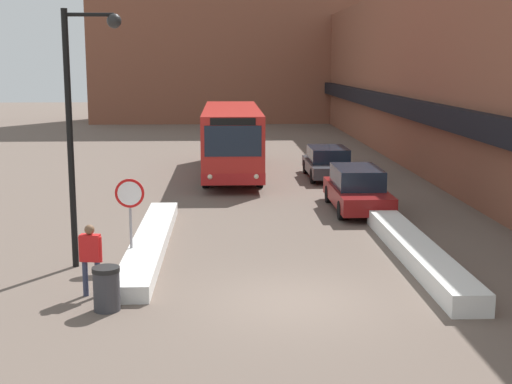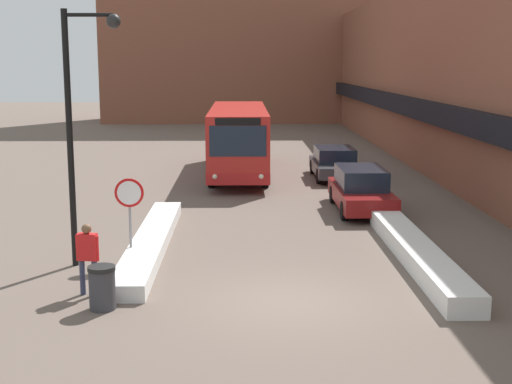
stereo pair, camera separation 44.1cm
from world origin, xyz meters
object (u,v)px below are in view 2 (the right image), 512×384
Objects in this scene: city_bus at (238,138)px; stop_sign at (129,202)px; street_lamp at (80,110)px; pedestrian at (88,252)px; parked_car_middle at (335,163)px; parked_car_front at (361,189)px; trash_bin at (102,288)px.

stop_sign is at bearing -100.64° from city_bus.
street_lamp reaches higher than pedestrian.
street_lamp reaches higher than parked_car_middle.
stop_sign reaches higher than parked_car_middle.
street_lamp is (-1.12, -0.28, 2.39)m from stop_sign.
city_bus is 5.00× the size of stop_sign.
city_bus is 2.34× the size of parked_car_front.
parked_car_front is 11.16m from street_lamp.
city_bus reaches higher than parked_car_middle.
stop_sign reaches higher than parked_car_front.
trash_bin is (-7.21, -10.12, -0.28)m from parked_car_front.
city_bus reaches higher than pedestrian.
parked_car_middle is (0.00, 7.21, -0.05)m from parked_car_front.
parked_car_front is 2.91× the size of pedestrian.
trash_bin is (-7.21, -17.33, -0.23)m from parked_car_middle.
stop_sign is at bearing 87.57° from pedestrian.
parked_car_middle is at bearing 67.42° from trash_bin.
pedestrian is at bearing -100.76° from city_bus.
stop_sign is at bearing -117.62° from parked_car_middle.
city_bus is 15.08m from stop_sign.
stop_sign reaches higher than pedestrian.
trash_bin is at bearing -98.73° from city_bus.
parked_car_front is at bearing -90.00° from parked_car_middle.
parked_car_front is at bearing 54.53° from trash_bin.
pedestrian reaches higher than parked_car_front.
street_lamp is at bearing -104.51° from city_bus.
parked_car_middle is 18.09m from pedestrian.
stop_sign is 3.83m from trash_bin.
parked_car_front is 0.74× the size of street_lamp.
trash_bin is at bearing -112.58° from parked_car_middle.
street_lamp reaches higher than parked_car_front.
stop_sign is 2.36× the size of trash_bin.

